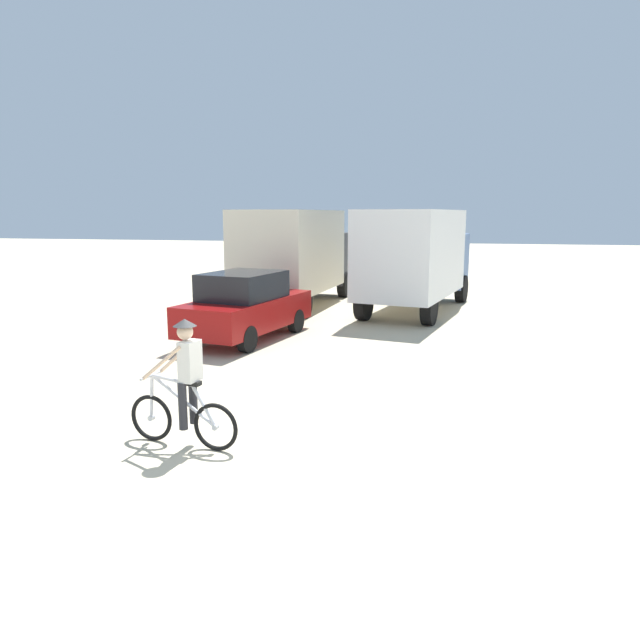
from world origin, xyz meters
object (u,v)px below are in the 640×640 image
(box_truck_cream_rv, at_px, (296,253))
(sedan_parked, at_px, (246,306))
(cyclist_orange_shirt, at_px, (185,388))
(box_truck_avon_van, at_px, (417,255))

(box_truck_cream_rv, relative_size, sedan_parked, 1.55)
(sedan_parked, bearing_deg, box_truck_cream_rv, 92.07)
(sedan_parked, relative_size, cyclist_orange_shirt, 2.45)
(box_truck_avon_van, bearing_deg, box_truck_cream_rv, 177.98)
(box_truck_cream_rv, bearing_deg, box_truck_avon_van, -2.02)
(box_truck_avon_van, relative_size, cyclist_orange_shirt, 3.88)
(box_truck_cream_rv, height_order, box_truck_avon_van, same)
(box_truck_cream_rv, height_order, cyclist_orange_shirt, box_truck_cream_rv)
(sedan_parked, bearing_deg, box_truck_avon_van, 54.15)
(box_truck_avon_van, xyz_separation_m, cyclist_orange_shirt, (-2.30, -12.39, -1.03))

